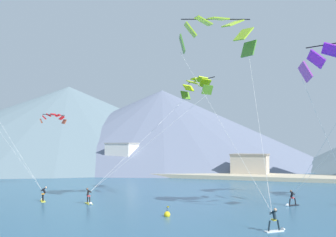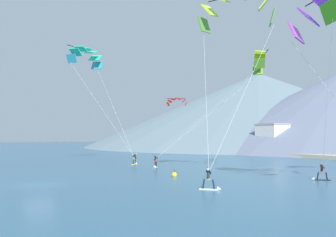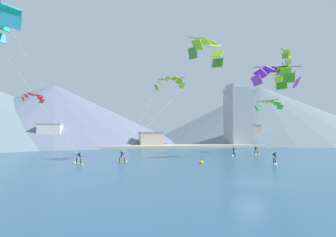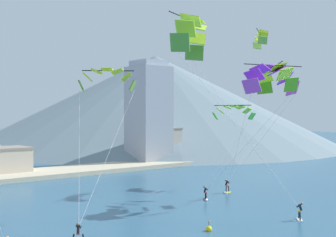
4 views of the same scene
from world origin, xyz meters
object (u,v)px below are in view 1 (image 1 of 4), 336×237
kitesurfer_mid_center (276,224)px  race_marker_buoy (167,215)px  kitesurfer_far_left (291,201)px  kitesurfer_far_right (43,197)px  parafoil_kite_mid_center (218,32)px  parafoil_kite_near_lead (196,86)px  parafoil_kite_distant_mid_solo (53,117)px  kitesurfer_near_lead (89,199)px

kitesurfer_mid_center → race_marker_buoy: size_ratio=1.74×
kitesurfer_far_left → kitesurfer_far_right: 26.84m
kitesurfer_mid_center → parafoil_kite_mid_center: parafoil_kite_mid_center is taller
kitesurfer_far_right → parafoil_kite_near_lead: parafoil_kite_near_lead is taller
parafoil_kite_distant_mid_solo → race_marker_buoy: size_ratio=3.71×
parafoil_kite_near_lead → race_marker_buoy: parafoil_kite_near_lead is taller
kitesurfer_near_lead → kitesurfer_far_left: size_ratio=1.06×
parafoil_kite_near_lead → race_marker_buoy: 19.05m
kitesurfer_near_lead → race_marker_buoy: kitesurfer_near_lead is taller
kitesurfer_near_lead → parafoil_kite_near_lead: parafoil_kite_near_lead is taller
kitesurfer_far_left → parafoil_kite_mid_center: size_ratio=0.09×
parafoil_kite_mid_center → kitesurfer_near_lead: bearing=-171.2°
parafoil_kite_distant_mid_solo → kitesurfer_near_lead: bearing=-40.8°
race_marker_buoy → kitesurfer_far_right: bearing=167.8°
parafoil_kite_mid_center → race_marker_buoy: parafoil_kite_mid_center is taller
parafoil_kite_near_lead → kitesurfer_near_lead: bearing=-131.9°
kitesurfer_far_left → race_marker_buoy: (-9.82, -10.01, -0.30)m
kitesurfer_far_right → parafoil_kite_mid_center: parafoil_kite_mid_center is taller
kitesurfer_near_lead → kitesurfer_far_left: 21.07m
kitesurfer_near_lead → kitesurfer_mid_center: size_ratio=0.99×
parafoil_kite_distant_mid_solo → race_marker_buoy: parafoil_kite_distant_mid_solo is taller
parafoil_kite_mid_center → parafoil_kite_distant_mid_solo: bearing=159.2°
kitesurfer_near_lead → parafoil_kite_near_lead: 18.69m
kitesurfer_near_lead → kitesurfer_far_right: kitesurfer_near_lead is taller
kitesurfer_mid_center → race_marker_buoy: (-9.45, 2.58, -0.38)m
kitesurfer_far_left → kitesurfer_mid_center: bearing=-91.7°
race_marker_buoy → kitesurfer_mid_center: bearing=-15.3°
kitesurfer_near_lead → kitesurfer_mid_center: 20.58m
parafoil_kite_near_lead → parafoil_kite_distant_mid_solo: bearing=172.8°
kitesurfer_near_lead → race_marker_buoy: 10.80m
kitesurfer_near_lead → kitesurfer_far_right: 6.00m
parafoil_kite_mid_center → kitesurfer_far_left: bearing=34.3°
kitesurfer_far_right → kitesurfer_far_left: bearing=14.0°
kitesurfer_near_lead → parafoil_kite_near_lead: (8.90, 9.93, 13.10)m
kitesurfer_far_left → parafoil_kite_near_lead: size_ratio=0.12×
race_marker_buoy → parafoil_kite_distant_mid_solo: bearing=146.9°
kitesurfer_near_lead → kitesurfer_far_right: (-6.00, 0.02, -0.02)m
parafoil_kite_mid_center → parafoil_kite_distant_mid_solo: 31.41m
kitesurfer_near_lead → parafoil_kite_distant_mid_solo: 22.23m
parafoil_kite_near_lead → parafoil_kite_mid_center: bearing=-59.2°
parafoil_kite_distant_mid_solo → kitesurfer_far_left: bearing=-10.4°
kitesurfer_far_left → parafoil_kite_near_lead: parafoil_kite_near_lead is taller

